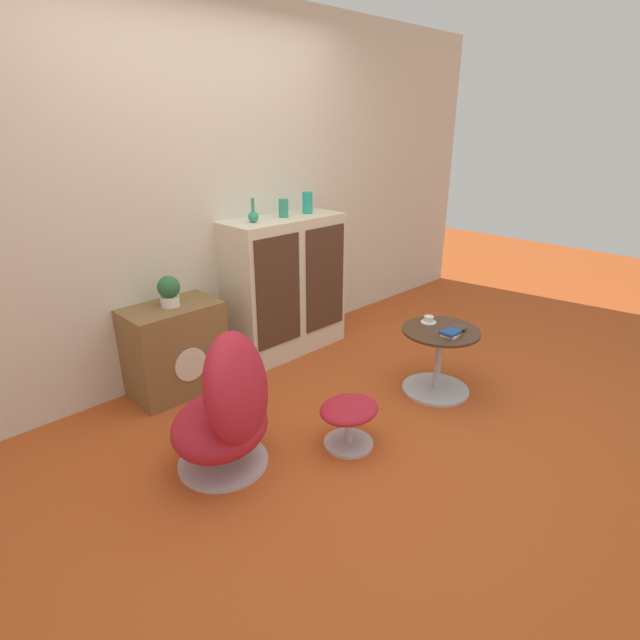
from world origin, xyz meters
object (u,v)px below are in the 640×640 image
sideboard (285,286)px  vase_leftmost (253,216)px  tv_console (175,349)px  ottoman (349,415)px  vase_inner_left (283,208)px  teacup (429,320)px  book_stack (451,333)px  potted_plant (169,291)px  bowl (459,327)px  egg_chair (229,408)px  vase_inner_right (307,203)px  coffee_table (438,359)px

sideboard → vase_leftmost: bearing=179.2°
vase_leftmost → tv_console: bearing=179.0°
ottoman → vase_leftmost: size_ratio=2.13×
vase_inner_left → teacup: vase_inner_left is taller
teacup → book_stack: size_ratio=0.79×
potted_plant → bowl: bearing=-45.4°
egg_chair → book_stack: size_ratio=5.94×
tv_console → vase_inner_right: vase_inner_right is taller
potted_plant → bowl: size_ratio=2.04×
bowl → tv_console: bearing=134.7°
sideboard → egg_chair: sideboard is taller
tv_console → coffee_table: (1.28, -1.29, -0.07)m
sideboard → teacup: size_ratio=10.20×
sideboard → bowl: bearing=-75.0°
potted_plant → bowl: 1.95m
egg_chair → coffee_table: (1.50, -0.33, -0.12)m
book_stack → sideboard: bearing=99.8°
teacup → bowl: bearing=-81.8°
vase_leftmost → book_stack: 1.61m
sideboard → ottoman: size_ratio=2.99×
potted_plant → sideboard: bearing=-1.0°
vase_inner_right → potted_plant: size_ratio=0.82×
teacup → book_stack: 0.25m
egg_chair → vase_inner_left: bearing=37.7°
coffee_table → potted_plant: potted_plant is taller
sideboard → potted_plant: bearing=179.0°
egg_chair → vase_leftmost: 1.55m
sideboard → coffee_table: size_ratio=2.09×
vase_leftmost → sideboard: bearing=-0.8°
coffee_table → vase_inner_right: bearing=91.2°
tv_console → egg_chair: 0.99m
vase_inner_right → book_stack: (-0.02, -1.38, -0.70)m
coffee_table → book_stack: book_stack is taller
vase_inner_right → potted_plant: (-1.25, 0.01, -0.44)m
coffee_table → sideboard: bearing=102.4°
potted_plant → book_stack: potted_plant is taller
ottoman → vase_inner_right: size_ratio=2.18×
ottoman → coffee_table: coffee_table is taller
tv_console → ottoman: bearing=-74.0°
vase_inner_right → sideboard: bearing=-179.1°
coffee_table → teacup: size_ratio=4.87×
coffee_table → vase_inner_right: size_ratio=3.11×
ottoman → teacup: size_ratio=3.41×
coffee_table → bowl: bowl is taller
potted_plant → egg_chair: bearing=-103.5°
coffee_table → tv_console: bearing=134.8°
sideboard → book_stack: (0.24, -1.37, -0.06)m
egg_chair → vase_inner_left: 1.75m
vase_inner_left → teacup: bearing=-74.1°
vase_leftmost → book_stack: bearing=-69.4°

